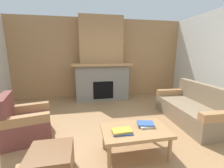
{
  "coord_description": "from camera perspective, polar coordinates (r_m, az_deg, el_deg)",
  "views": [
    {
      "loc": [
        -0.6,
        -2.39,
        1.55
      ],
      "look_at": [
        0.03,
        0.92,
        0.85
      ],
      "focal_mm": 24.04,
      "sensor_mm": 36.0,
      "label": 1
    }
  ],
  "objects": [
    {
      "name": "wall_back_wood_panel",
      "position": [
        5.42,
        -4.53,
        9.61
      ],
      "size": [
        6.0,
        0.12,
        2.7
      ],
      "primitive_type": "cube",
      "color": "#A87A4C",
      "rests_on": "ground"
    },
    {
      "name": "couch",
      "position": [
        3.96,
        28.31,
        -8.38
      ],
      "size": [
        0.91,
        1.83,
        0.85
      ],
      "color": "#847056",
      "rests_on": "ground"
    },
    {
      "name": "book_stack_center",
      "position": [
        2.47,
        12.68,
        -14.84
      ],
      "size": [
        0.29,
        0.23,
        0.05
      ],
      "color": "beige",
      "rests_on": "coffee_table"
    },
    {
      "name": "armchair",
      "position": [
        3.25,
        -30.2,
        -12.73
      ],
      "size": [
        0.91,
        0.91,
        0.85
      ],
      "color": "brown",
      "rests_on": "ground"
    },
    {
      "name": "book_stack_near_edge",
      "position": [
        2.25,
        3.82,
        -17.48
      ],
      "size": [
        0.29,
        0.21,
        0.05
      ],
      "color": "#335699",
      "rests_on": "coffee_table"
    },
    {
      "name": "ground",
      "position": [
        2.91,
        3.01,
        -20.47
      ],
      "size": [
        9.0,
        9.0,
        0.0
      ],
      "primitive_type": "plane",
      "color": "#9E754C"
    },
    {
      "name": "fireplace",
      "position": [
        5.06,
        -4.02,
        7.35
      ],
      "size": [
        1.9,
        0.82,
        2.7
      ],
      "color": "gray",
      "rests_on": "ground"
    },
    {
      "name": "ottoman",
      "position": [
        2.22,
        -22.15,
        -26.65
      ],
      "size": [
        0.52,
        0.52,
        0.4
      ],
      "primitive_type": "cube",
      "color": "brown",
      "rests_on": "ground"
    },
    {
      "name": "coffee_table",
      "position": [
        2.4,
        8.82,
        -17.75
      ],
      "size": [
        1.0,
        0.6,
        0.43
      ],
      "color": "#A87A4C",
      "rests_on": "ground"
    }
  ]
}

